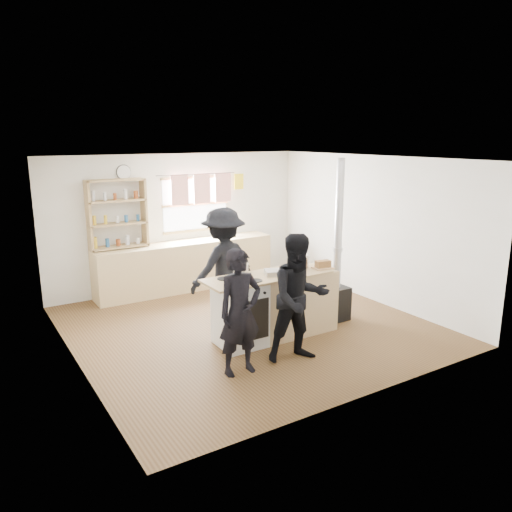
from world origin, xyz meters
name	(u,v)px	position (x,y,z in m)	size (l,w,h in m)	color
ground	(248,326)	(0.00, 0.00, -0.01)	(5.00, 5.00, 0.01)	brown
back_counter	(186,266)	(0.00, 2.22, 0.45)	(3.40, 0.55, 0.90)	#D5B980
shelving_unit	(117,214)	(-1.20, 2.34, 1.51)	(1.00, 0.28, 1.20)	tan
thermos	(231,229)	(0.95, 2.22, 1.04)	(0.10, 0.10, 0.29)	silver
cooking_island	(276,305)	(0.14, -0.55, 0.47)	(1.97, 0.64, 0.93)	white
skillet_greens	(236,284)	(-0.63, -0.75, 0.96)	(0.40, 0.40, 0.05)	black
roast_tray	(278,272)	(0.14, -0.60, 0.97)	(0.43, 0.37, 0.07)	silver
stockpot_stove	(241,269)	(-0.31, -0.33, 1.01)	(0.22, 0.22, 0.18)	silver
stockpot_counter	(299,261)	(0.61, -0.45, 1.03)	(0.31, 0.31, 0.23)	#BDBDC0
bread_board	(323,265)	(0.88, -0.68, 0.98)	(0.30, 0.24, 0.12)	tan
flue_heater	(337,280)	(1.32, -0.49, 0.65)	(0.35, 0.35, 2.50)	black
person_near_left	(240,312)	(-0.86, -1.26, 0.77)	(0.56, 0.37, 1.55)	black
person_near_right	(299,298)	(-0.05, -1.35, 0.83)	(0.80, 0.63, 1.65)	black
person_far	(224,266)	(-0.21, 0.35, 0.89)	(1.15, 0.66, 1.78)	black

